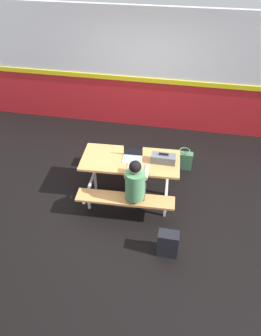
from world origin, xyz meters
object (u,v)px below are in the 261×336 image
backpack_dark (168,243)px  tote_bag_bright (183,160)px  picnic_table_main (130,167)px  student_nearer (136,184)px  laptop_silver (133,156)px  toolbox_grey (163,159)px

backpack_dark → tote_bag_bright: size_ratio=1.02×
picnic_table_main → backpack_dark: bearing=-56.9°
backpack_dark → student_nearer: bearing=132.4°
laptop_silver → picnic_table_main: bearing=-126.6°
picnic_table_main → toolbox_grey: size_ratio=4.21×
student_nearer → backpack_dark: student_nearer is taller
backpack_dark → toolbox_grey: bearing=100.9°
toolbox_grey → tote_bag_bright: bearing=67.4°
backpack_dark → tote_bag_bright: bearing=86.9°
picnic_table_main → student_nearer: bearing=-71.2°
picnic_table_main → laptop_silver: 0.22m
laptop_silver → student_nearer: bearing=-75.0°
backpack_dark → laptop_silver: bearing=121.3°
tote_bag_bright → laptop_silver: bearing=-136.2°
tote_bag_bright → backpack_dark: bearing=-93.1°
toolbox_grey → tote_bag_bright: size_ratio=0.93×
picnic_table_main → laptop_silver: bearing=53.4°
laptop_silver → toolbox_grey: bearing=-1.0°
student_nearer → laptop_silver: bearing=105.0°
picnic_table_main → student_nearer: (0.19, -0.55, 0.13)m
laptop_silver → toolbox_grey: size_ratio=0.83×
student_nearer → toolbox_grey: bearing=58.2°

